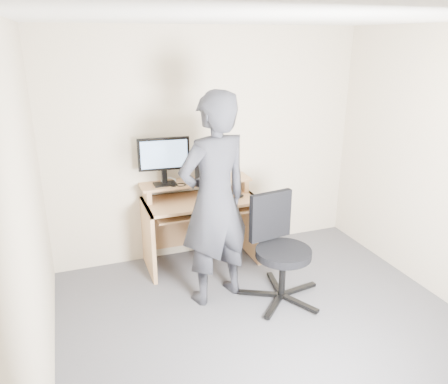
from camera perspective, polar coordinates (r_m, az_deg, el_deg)
ground at (r=3.90m, az=6.75°, el=-18.20°), size 3.50×3.50×0.00m
back_wall at (r=4.83m, az=-1.98°, el=6.08°), size 3.50×0.02×2.50m
ceiling at (r=3.09m, az=8.72°, el=21.63°), size 3.50×3.50×0.02m
desk at (r=4.79m, az=-3.33°, el=-2.89°), size 1.20×0.60×0.91m
monitor at (r=4.55m, az=-7.86°, el=4.56°), size 0.53×0.15×0.51m
external_drive at (r=4.73m, az=-3.37°, el=2.76°), size 0.11×0.15×0.20m
travel_mug at (r=4.75m, az=-1.32°, el=2.82°), size 0.09×0.09×0.20m
smartphone at (r=4.77m, az=-1.81°, el=1.72°), size 0.08×0.13×0.01m
charger at (r=4.57m, az=-6.62°, el=0.94°), size 0.05×0.05×0.03m
headphones at (r=4.72m, az=-7.27°, el=1.41°), size 0.17×0.17×0.06m
keyboard at (r=4.57m, az=-4.24°, el=-2.49°), size 0.49×0.34×0.03m
mouse at (r=4.68m, az=2.03°, el=-0.52°), size 0.11×0.09×0.04m
office_chair at (r=4.15m, az=7.16°, el=-6.85°), size 0.78×0.78×0.99m
person at (r=3.92m, az=-1.24°, el=-1.17°), size 0.82×0.65×1.98m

